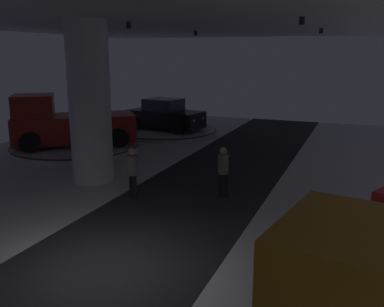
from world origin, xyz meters
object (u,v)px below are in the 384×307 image
object	(u,v)px
pickup_truck_far_left	(67,124)
display_car_deep_left	(165,116)
display_platform_deep_left	(166,131)
visitor_walking_far	(133,170)
visitor_walking_near	(223,169)
column_left	(90,103)
display_platform_far_left	(76,148)

from	to	relation	value
pickup_truck_far_left	display_car_deep_left	distance (m)	6.22
display_platform_deep_left	visitor_walking_far	distance (m)	10.92
display_platform_deep_left	display_car_deep_left	bearing A→B (deg)	171.50
pickup_truck_far_left	visitor_walking_near	size ratio (longest dim) A/B	3.45
column_left	pickup_truck_far_left	world-z (taller)	column_left
display_platform_deep_left	visitor_walking_near	size ratio (longest dim) A/B	3.56
display_platform_deep_left	visitor_walking_far	size ratio (longest dim) A/B	3.56
pickup_truck_far_left	display_platform_deep_left	size ratio (longest dim) A/B	0.97
column_left	visitor_walking_near	xyz separation A→B (m)	(4.81, 0.04, -1.84)
visitor_walking_near	column_left	bearing A→B (deg)	-179.56
visitor_walking_far	display_platform_far_left	bearing A→B (deg)	140.65
column_left	display_platform_deep_left	distance (m)	9.59
visitor_walking_near	visitor_walking_far	bearing A→B (deg)	-155.54
column_left	pickup_truck_far_left	distance (m)	5.08
display_platform_far_left	display_car_deep_left	bearing A→B (deg)	71.93
column_left	display_platform_far_left	size ratio (longest dim) A/B	0.95
display_platform_far_left	display_platform_deep_left	distance (m)	5.95
display_platform_deep_left	visitor_walking_far	world-z (taller)	visitor_walking_far
column_left	display_platform_deep_left	world-z (taller)	column_left
display_platform_deep_left	visitor_walking_far	xyz separation A→B (m)	(3.72, -10.23, 0.76)
display_platform_far_left	display_car_deep_left	xyz separation A→B (m)	(1.84, 5.65, 0.82)
column_left	display_platform_far_left	world-z (taller)	column_left
visitor_walking_near	visitor_walking_far	size ratio (longest dim) A/B	1.00
display_car_deep_left	visitor_walking_far	bearing A→B (deg)	-69.87
display_platform_deep_left	visitor_walking_near	bearing A→B (deg)	-55.28
pickup_truck_far_left	visitor_walking_far	xyz separation A→B (m)	(5.85, -4.39, -0.39)
column_left	display_platform_deep_left	size ratio (longest dim) A/B	0.97
display_platform_far_left	display_car_deep_left	distance (m)	6.00
pickup_truck_far_left	column_left	bearing A→B (deg)	-42.18
column_left	visitor_walking_far	world-z (taller)	column_left
display_platform_far_left	visitor_walking_far	distance (m)	7.27
display_platform_far_left	pickup_truck_far_left	bearing A→B (deg)	-142.75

